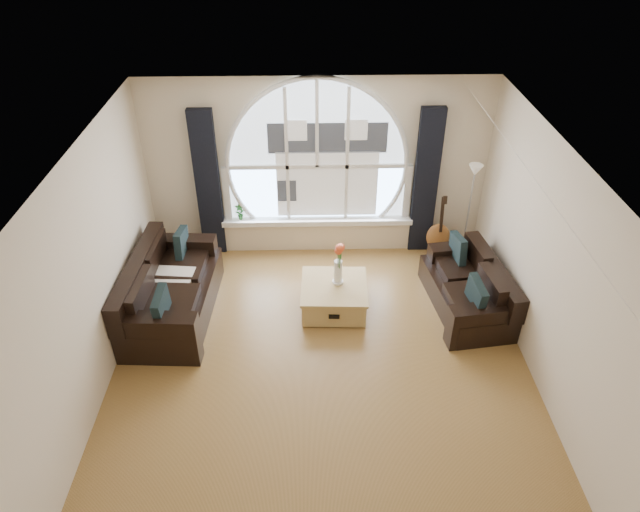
# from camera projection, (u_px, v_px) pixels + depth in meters

# --- Properties ---
(ground) EXTENTS (5.00, 5.50, 0.01)m
(ground) POSITION_uv_depth(u_px,v_px,m) (322.00, 370.00, 6.88)
(ground) COLOR brown
(ground) RESTS_ON ground
(ceiling) EXTENTS (5.00, 5.50, 0.01)m
(ceiling) POSITION_uv_depth(u_px,v_px,m) (322.00, 165.00, 5.35)
(ceiling) COLOR silver
(ceiling) RESTS_ON ground
(wall_back) EXTENTS (5.00, 0.01, 2.70)m
(wall_back) POSITION_uv_depth(u_px,v_px,m) (317.00, 168.00, 8.38)
(wall_back) COLOR beige
(wall_back) RESTS_ON ground
(wall_left) EXTENTS (0.01, 5.50, 2.70)m
(wall_left) POSITION_uv_depth(u_px,v_px,m) (87.00, 284.00, 6.07)
(wall_left) COLOR beige
(wall_left) RESTS_ON ground
(wall_right) EXTENTS (0.01, 5.50, 2.70)m
(wall_right) POSITION_uv_depth(u_px,v_px,m) (554.00, 277.00, 6.16)
(wall_right) COLOR beige
(wall_right) RESTS_ON ground
(attic_slope) EXTENTS (0.92, 5.50, 0.72)m
(attic_slope) POSITION_uv_depth(u_px,v_px,m) (547.00, 196.00, 5.59)
(attic_slope) COLOR silver
(attic_slope) RESTS_ON ground
(arched_window) EXTENTS (2.60, 0.06, 2.15)m
(arched_window) POSITION_uv_depth(u_px,v_px,m) (317.00, 151.00, 8.20)
(arched_window) COLOR silver
(arched_window) RESTS_ON wall_back
(window_sill) EXTENTS (2.90, 0.22, 0.08)m
(window_sill) POSITION_uv_depth(u_px,v_px,m) (317.00, 221.00, 8.77)
(window_sill) COLOR white
(window_sill) RESTS_ON wall_back
(window_frame) EXTENTS (2.76, 0.08, 2.15)m
(window_frame) POSITION_uv_depth(u_px,v_px,m) (317.00, 152.00, 8.18)
(window_frame) COLOR white
(window_frame) RESTS_ON wall_back
(neighbor_house) EXTENTS (1.70, 0.02, 1.50)m
(neighbor_house) POSITION_uv_depth(u_px,v_px,m) (327.00, 160.00, 8.26)
(neighbor_house) COLOR silver
(neighbor_house) RESTS_ON wall_back
(curtain_left) EXTENTS (0.35, 0.12, 2.30)m
(curtain_left) POSITION_uv_depth(u_px,v_px,m) (208.00, 185.00, 8.36)
(curtain_left) COLOR black
(curtain_left) RESTS_ON ground
(curtain_right) EXTENTS (0.35, 0.12, 2.30)m
(curtain_right) POSITION_uv_depth(u_px,v_px,m) (426.00, 183.00, 8.43)
(curtain_right) COLOR black
(curtain_right) RESTS_ON ground
(sofa_left) EXTENTS (1.08, 2.01, 0.87)m
(sofa_left) POSITION_uv_depth(u_px,v_px,m) (172.00, 290.00, 7.52)
(sofa_left) COLOR black
(sofa_left) RESTS_ON ground
(sofa_right) EXTENTS (1.02, 1.72, 0.72)m
(sofa_right) POSITION_uv_depth(u_px,v_px,m) (468.00, 284.00, 7.64)
(sofa_right) COLOR black
(sofa_right) RESTS_ON ground
(coffee_chest) EXTENTS (0.91, 0.91, 0.43)m
(coffee_chest) POSITION_uv_depth(u_px,v_px,m) (334.00, 296.00, 7.72)
(coffee_chest) COLOR #A6864A
(coffee_chest) RESTS_ON ground
(throw_blanket) EXTENTS (0.60, 0.60, 0.10)m
(throw_blanket) POSITION_uv_depth(u_px,v_px,m) (171.00, 282.00, 7.50)
(throw_blanket) COLOR silver
(throw_blanket) RESTS_ON sofa_left
(vase_flowers) EXTENTS (0.24, 0.24, 0.70)m
(vase_flowers) POSITION_uv_depth(u_px,v_px,m) (338.00, 259.00, 7.46)
(vase_flowers) COLOR white
(vase_flowers) RESTS_ON coffee_chest
(floor_lamp) EXTENTS (0.24, 0.24, 1.60)m
(floor_lamp) POSITION_uv_depth(u_px,v_px,m) (468.00, 215.00, 8.34)
(floor_lamp) COLOR #B2B2B2
(floor_lamp) RESTS_ON ground
(guitar) EXTENTS (0.37, 0.25, 1.06)m
(guitar) POSITION_uv_depth(u_px,v_px,m) (440.00, 224.00, 8.66)
(guitar) COLOR brown
(guitar) RESTS_ON ground
(potted_plant) EXTENTS (0.16, 0.13, 0.27)m
(potted_plant) POSITION_uv_depth(u_px,v_px,m) (240.00, 212.00, 8.65)
(potted_plant) COLOR #1E6023
(potted_plant) RESTS_ON window_sill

